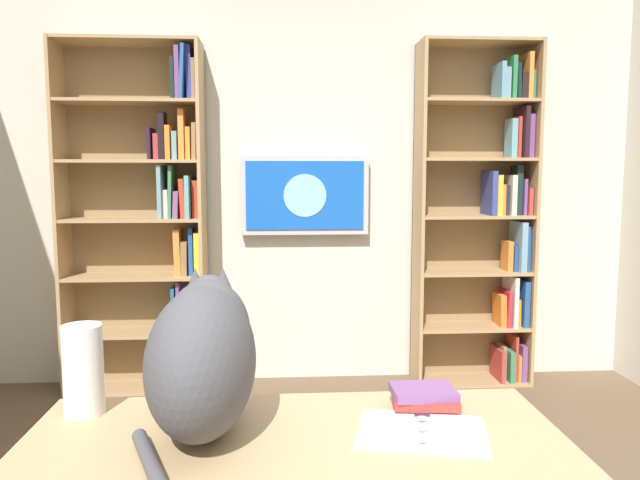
{
  "coord_description": "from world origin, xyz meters",
  "views": [
    {
      "loc": [
        0.16,
        1.81,
        1.4
      ],
      "look_at": [
        -0.02,
        -1.09,
        1.08
      ],
      "focal_mm": 33.56,
      "sensor_mm": 36.0,
      "label": 1
    }
  ],
  "objects_px": {
    "bookshelf_left": "(487,218)",
    "wall_mounted_tv": "(305,195)",
    "paper_towel_roll": "(83,370)",
    "bookshelf_right": "(151,222)",
    "open_binder": "(422,432)",
    "desk_book_stack": "(424,399)",
    "cat": "(203,351)"
  },
  "relations": [
    {
      "from": "bookshelf_left",
      "to": "wall_mounted_tv",
      "type": "xyz_separation_m",
      "value": [
        1.21,
        -0.09,
        0.15
      ]
    },
    {
      "from": "paper_towel_roll",
      "to": "bookshelf_right",
      "type": "bearing_deg",
      "value": -82.78
    },
    {
      "from": "bookshelf_left",
      "to": "bookshelf_right",
      "type": "bearing_deg",
      "value": -0.09
    },
    {
      "from": "bookshelf_right",
      "to": "paper_towel_roll",
      "type": "xyz_separation_m",
      "value": [
        -0.28,
        2.22,
        -0.23
      ]
    },
    {
      "from": "open_binder",
      "to": "desk_book_stack",
      "type": "distance_m",
      "value": 0.16
    },
    {
      "from": "wall_mounted_tv",
      "to": "open_binder",
      "type": "bearing_deg",
      "value": 94.65
    },
    {
      "from": "bookshelf_left",
      "to": "paper_towel_roll",
      "type": "relative_size",
      "value": 8.87
    },
    {
      "from": "bookshelf_left",
      "to": "wall_mounted_tv",
      "type": "distance_m",
      "value": 1.22
    },
    {
      "from": "bookshelf_left",
      "to": "cat",
      "type": "bearing_deg",
      "value": 56.04
    },
    {
      "from": "cat",
      "to": "paper_towel_roll",
      "type": "distance_m",
      "value": 0.37
    },
    {
      "from": "bookshelf_left",
      "to": "desk_book_stack",
      "type": "bearing_deg",
      "value": 67.0
    },
    {
      "from": "wall_mounted_tv",
      "to": "paper_towel_roll",
      "type": "xyz_separation_m",
      "value": [
        0.71,
        2.31,
        -0.4
      ]
    },
    {
      "from": "wall_mounted_tv",
      "to": "desk_book_stack",
      "type": "bearing_deg",
      "value": 95.94
    },
    {
      "from": "open_binder",
      "to": "desk_book_stack",
      "type": "relative_size",
      "value": 1.91
    },
    {
      "from": "bookshelf_right",
      "to": "paper_towel_roll",
      "type": "bearing_deg",
      "value": 97.22
    },
    {
      "from": "cat",
      "to": "open_binder",
      "type": "xyz_separation_m",
      "value": [
        -0.56,
        0.09,
        -0.2
      ]
    },
    {
      "from": "cat",
      "to": "paper_towel_roll",
      "type": "bearing_deg",
      "value": -16.98
    },
    {
      "from": "bookshelf_left",
      "to": "open_binder",
      "type": "distance_m",
      "value": 2.64
    },
    {
      "from": "desk_book_stack",
      "to": "bookshelf_left",
      "type": "bearing_deg",
      "value": -113.0
    },
    {
      "from": "bookshelf_right",
      "to": "desk_book_stack",
      "type": "relative_size",
      "value": 11.44
    },
    {
      "from": "wall_mounted_tv",
      "to": "desk_book_stack",
      "type": "xyz_separation_m",
      "value": [
        -0.24,
        2.35,
        -0.49
      ]
    },
    {
      "from": "bookshelf_left",
      "to": "paper_towel_roll",
      "type": "bearing_deg",
      "value": 49.25
    },
    {
      "from": "wall_mounted_tv",
      "to": "cat",
      "type": "height_order",
      "value": "wall_mounted_tv"
    },
    {
      "from": "open_binder",
      "to": "paper_towel_roll",
      "type": "xyz_separation_m",
      "value": [
        0.91,
        -0.2,
        0.12
      ]
    },
    {
      "from": "bookshelf_left",
      "to": "wall_mounted_tv",
      "type": "relative_size",
      "value": 2.66
    },
    {
      "from": "bookshelf_left",
      "to": "cat",
      "type": "relative_size",
      "value": 3.38
    },
    {
      "from": "cat",
      "to": "paper_towel_roll",
      "type": "relative_size",
      "value": 2.62
    },
    {
      "from": "cat",
      "to": "desk_book_stack",
      "type": "distance_m",
      "value": 0.63
    },
    {
      "from": "wall_mounted_tv",
      "to": "open_binder",
      "type": "height_order",
      "value": "wall_mounted_tv"
    },
    {
      "from": "paper_towel_roll",
      "to": "desk_book_stack",
      "type": "xyz_separation_m",
      "value": [
        -0.95,
        0.05,
        -0.09
      ]
    },
    {
      "from": "bookshelf_right",
      "to": "cat",
      "type": "xyz_separation_m",
      "value": [
        -0.63,
        2.33,
        -0.15
      ]
    },
    {
      "from": "bookshelf_right",
      "to": "paper_towel_roll",
      "type": "distance_m",
      "value": 2.25
    }
  ]
}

